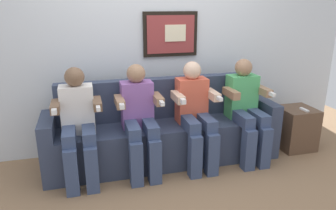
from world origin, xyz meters
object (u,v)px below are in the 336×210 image
object	(u,v)px
person_right_center	(195,111)
spare_remote_on_table	(304,110)
couch	(164,134)
side_table_right	(295,128)
person_leftmost	(78,121)
person_rightmost	(246,106)
person_left_center	(139,116)

from	to	relation	value
person_right_center	spare_remote_on_table	distance (m)	1.34
couch	spare_remote_on_table	xyz separation A→B (m)	(1.63, -0.19, 0.20)
person_right_center	side_table_right	bearing A→B (deg)	2.68
person_leftmost	person_rightmost	bearing A→B (deg)	0.01
person_left_center	spare_remote_on_table	distance (m)	1.93
person_left_center	person_rightmost	bearing A→B (deg)	0.02
side_table_right	couch	bearing A→B (deg)	176.18
person_right_center	person_rightmost	distance (m)	0.59
person_leftmost	person_rightmost	world-z (taller)	same
side_table_right	spare_remote_on_table	bearing A→B (deg)	-75.13
person_left_center	person_rightmost	xyz separation A→B (m)	(1.19, 0.00, -0.00)
couch	spare_remote_on_table	size ratio (longest dim) A/B	19.41
person_leftmost	side_table_right	distance (m)	2.53
person_left_center	side_table_right	xyz separation A→B (m)	(1.91, 0.06, -0.36)
side_table_right	spare_remote_on_table	size ratio (longest dim) A/B	3.85
couch	person_left_center	size ratio (longest dim) A/B	2.27
person_leftmost	side_table_right	size ratio (longest dim) A/B	2.22
side_table_right	person_leftmost	bearing A→B (deg)	-178.59
person_rightmost	spare_remote_on_table	bearing A→B (deg)	-1.67
couch	person_leftmost	xyz separation A→B (m)	(-0.89, -0.17, 0.29)
person_rightmost	spare_remote_on_table	distance (m)	0.75
person_leftmost	person_rightmost	distance (m)	1.78
person_right_center	person_rightmost	xyz separation A→B (m)	(0.59, 0.00, -0.00)
side_table_right	spare_remote_on_table	xyz separation A→B (m)	(0.02, -0.08, 0.26)
person_leftmost	side_table_right	xyz separation A→B (m)	(2.50, 0.06, -0.36)
side_table_right	spare_remote_on_table	world-z (taller)	spare_remote_on_table
spare_remote_on_table	person_leftmost	bearing A→B (deg)	179.52
person_leftmost	person_left_center	xyz separation A→B (m)	(0.59, 0.00, 0.00)
person_right_center	spare_remote_on_table	xyz separation A→B (m)	(1.34, -0.02, -0.10)
person_leftmost	person_right_center	xyz separation A→B (m)	(1.19, 0.00, 0.00)
person_leftmost	person_left_center	bearing A→B (deg)	0.00
couch	spare_remote_on_table	world-z (taller)	couch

